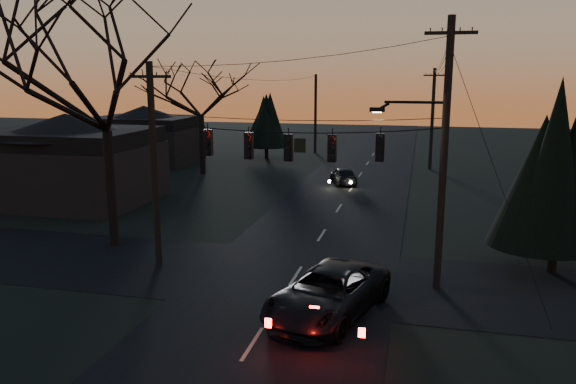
% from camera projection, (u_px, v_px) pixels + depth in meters
% --- Properties ---
extents(main_road, '(8.00, 120.00, 0.02)m').
position_uv_depth(main_road, '(334.00, 216.00, 32.16)').
color(main_road, black).
rests_on(main_road, ground).
extents(cross_road, '(60.00, 7.00, 0.02)m').
position_uv_depth(cross_road, '(296.00, 276.00, 22.64)').
color(cross_road, black).
rests_on(cross_road, ground).
extents(utility_pole_right, '(5.00, 0.30, 10.00)m').
position_uv_depth(utility_pole_right, '(436.00, 288.00, 21.40)').
color(utility_pole_right, black).
rests_on(utility_pole_right, ground).
extents(utility_pole_left, '(1.80, 0.30, 8.50)m').
position_uv_depth(utility_pole_left, '(159.00, 265.00, 24.00)').
color(utility_pole_left, black).
rests_on(utility_pole_left, ground).
extents(utility_pole_far_r, '(1.80, 0.30, 8.50)m').
position_uv_depth(utility_pole_far_r, '(430.00, 169.00, 48.05)').
color(utility_pole_far_r, black).
rests_on(utility_pole_far_r, ground).
extents(utility_pole_far_l, '(0.30, 0.30, 8.00)m').
position_uv_depth(utility_pole_far_l, '(315.00, 153.00, 58.27)').
color(utility_pole_far_l, black).
rests_on(utility_pole_far_l, ground).
extents(span_signal_assembly, '(11.50, 0.44, 1.55)m').
position_uv_depth(span_signal_assembly, '(290.00, 146.00, 21.61)').
color(span_signal_assembly, black).
rests_on(span_signal_assembly, ground).
extents(bare_tree_left, '(10.94, 10.94, 10.92)m').
position_uv_depth(bare_tree_left, '(104.00, 82.00, 25.25)').
color(bare_tree_left, black).
rests_on(bare_tree_left, ground).
extents(evergreen_right, '(3.95, 3.95, 7.22)m').
position_uv_depth(evergreen_right, '(561.00, 172.00, 22.24)').
color(evergreen_right, black).
rests_on(evergreen_right, ground).
extents(bare_tree_dist, '(6.73, 6.73, 9.34)m').
position_uv_depth(bare_tree_dist, '(200.00, 93.00, 44.69)').
color(bare_tree_dist, black).
rests_on(bare_tree_dist, ground).
extents(evergreen_dist, '(3.64, 3.64, 5.80)m').
position_uv_depth(evergreen_dist, '(266.00, 122.00, 53.76)').
color(evergreen_dist, black).
rests_on(evergreen_dist, ground).
extents(house_left_near, '(10.00, 8.00, 5.60)m').
position_uv_depth(house_left_near, '(68.00, 158.00, 35.44)').
color(house_left_near, black).
rests_on(house_left_near, ground).
extents(house_left_far, '(9.00, 7.00, 5.20)m').
position_uv_depth(house_left_far, '(145.00, 134.00, 51.39)').
color(house_left_far, black).
rests_on(house_left_far, ground).
extents(suv_near, '(4.16, 6.22, 1.59)m').
position_uv_depth(suv_near, '(328.00, 293.00, 18.80)').
color(suv_near, black).
rests_on(suv_near, ground).
extents(sedan_oncoming_a, '(2.66, 4.04, 1.28)m').
position_uv_depth(sedan_oncoming_a, '(344.00, 175.00, 41.52)').
color(sedan_oncoming_a, black).
rests_on(sedan_oncoming_a, ground).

